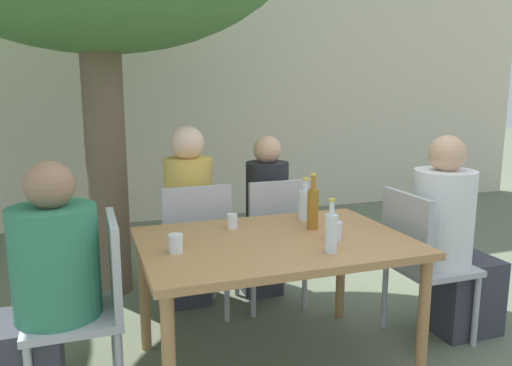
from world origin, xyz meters
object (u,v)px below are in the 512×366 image
at_px(person_seated_0, 39,303).
at_px(person_seated_3, 262,226).
at_px(person_seated_1, 452,247).
at_px(patio_chair_1, 420,257).
at_px(patio_chair_2, 194,243).
at_px(drinking_glass_0, 232,221).
at_px(drinking_glass_1, 176,243).
at_px(patio_chair_3, 274,234).
at_px(water_bottle_0, 331,232).
at_px(person_seated_2, 187,226).
at_px(patio_chair_0, 92,299).
at_px(dining_table_front, 275,253).
at_px(amber_bottle_1, 313,208).
at_px(water_bottle_2, 305,204).
at_px(drinking_glass_2, 334,231).

distance_m(person_seated_0, person_seated_3, 1.74).
bearing_deg(person_seated_1, patio_chair_1, 90.00).
distance_m(patio_chair_2, person_seated_0, 1.15).
bearing_deg(drinking_glass_0, drinking_glass_1, -139.84).
distance_m(drinking_glass_0, drinking_glass_1, 0.50).
distance_m(patio_chair_3, person_seated_3, 0.24).
bearing_deg(water_bottle_0, person_seated_0, 167.68).
xyz_separation_m(person_seated_1, person_seated_2, (-1.45, 0.95, 0.01)).
xyz_separation_m(patio_chair_0, drinking_glass_0, (0.79, 0.28, 0.25)).
distance_m(dining_table_front, patio_chair_1, 0.95).
bearing_deg(patio_chair_1, person_seated_0, 90.00).
distance_m(amber_bottle_1, water_bottle_2, 0.21).
bearing_deg(person_seated_3, patio_chair_1, 124.28).
bearing_deg(patio_chair_2, drinking_glass_2, 124.30).
height_order(patio_chair_0, water_bottle_0, water_bottle_0).
bearing_deg(patio_chair_1, drinking_glass_2, 100.21).
xyz_separation_m(patio_chair_1, patio_chair_3, (-0.66, 0.72, 0.00)).
bearing_deg(person_seated_2, drinking_glass_2, 118.10).
relative_size(patio_chair_2, patio_chair_3, 1.00).
relative_size(amber_bottle_1, drinking_glass_2, 3.23).
relative_size(dining_table_front, patio_chair_3, 1.52).
bearing_deg(water_bottle_0, patio_chair_2, 114.41).
xyz_separation_m(dining_table_front, person_seated_1, (1.17, -0.00, -0.09)).
bearing_deg(person_seated_2, drinking_glass_1, 75.76).
height_order(person_seated_0, drinking_glass_1, person_seated_0).
xyz_separation_m(water_bottle_0, drinking_glass_1, (-0.72, 0.25, -0.06)).
height_order(dining_table_front, drinking_glass_1, drinking_glass_1).
bearing_deg(patio_chair_1, patio_chair_0, 90.00).
distance_m(person_seated_2, person_seated_3, 0.57).
xyz_separation_m(dining_table_front, person_seated_0, (-1.17, -0.00, -0.11)).
bearing_deg(person_seated_0, patio_chair_0, 90.00).
bearing_deg(person_seated_3, drinking_glass_0, 57.63).
height_order(amber_bottle_1, water_bottle_2, amber_bottle_1).
bearing_deg(patio_chair_1, dining_table_front, 90.00).
bearing_deg(water_bottle_0, person_seated_3, 85.26).
relative_size(dining_table_front, person_seated_1, 1.12).
distance_m(water_bottle_2, drinking_glass_2, 0.43).
distance_m(patio_chair_0, water_bottle_0, 1.20).
bearing_deg(water_bottle_2, dining_table_front, -135.79).
bearing_deg(person_seated_3, person_seated_2, 0.96).
relative_size(person_seated_1, drinking_glass_2, 12.69).
relative_size(person_seated_1, person_seated_2, 0.98).
relative_size(patio_chair_1, water_bottle_2, 3.57).
height_order(dining_table_front, person_seated_0, person_seated_0).
xyz_separation_m(person_seated_0, person_seated_2, (0.89, 0.95, 0.03)).
height_order(person_seated_0, water_bottle_0, person_seated_0).
relative_size(drinking_glass_0, drinking_glass_2, 0.84).
bearing_deg(dining_table_front, patio_chair_2, 111.40).
height_order(dining_table_front, person_seated_2, person_seated_2).
distance_m(person_seated_2, water_bottle_2, 0.92).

